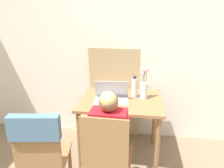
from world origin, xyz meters
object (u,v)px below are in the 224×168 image
Objects in this scene: chair_spare at (40,146)px; water_bottle at (134,88)px; person_seated at (110,133)px; chair_occupied at (107,159)px; laptop at (111,96)px; flower_vase at (144,87)px.

chair_spare is 3.80× the size of water_bottle.
person_seated is at bearing -165.73° from chair_spare.
laptop is at bearing -83.33° from chair_occupied.
chair_occupied is 0.57m from chair_spare.
flower_vase is 0.11m from water_bottle.
flower_vase is 1.45× the size of water_bottle.
chair_spare is 0.92m from laptop.
chair_occupied is at bearing -103.44° from water_bottle.
laptop is 1.10× the size of flower_vase.
person_seated is 2.73× the size of laptop.
chair_occupied is at bearing 90.00° from person_seated.
water_bottle is at bearing -137.74° from chair_spare.
chair_spare is at bearing -129.01° from laptop.
flower_vase reaches higher than chair_occupied.
chair_occupied is at bearing -177.40° from chair_spare.
person_seated reaches higher than chair_occupied.
flower_vase reaches higher than person_seated.
water_bottle is (-0.11, 0.02, -0.02)m from flower_vase.
water_bottle is at bearing -101.69° from chair_occupied.
person_seated is at bearing -90.00° from laptop.
chair_occupied is at bearing -111.12° from flower_vase.
chair_spare is at bearing -134.11° from flower_vase.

